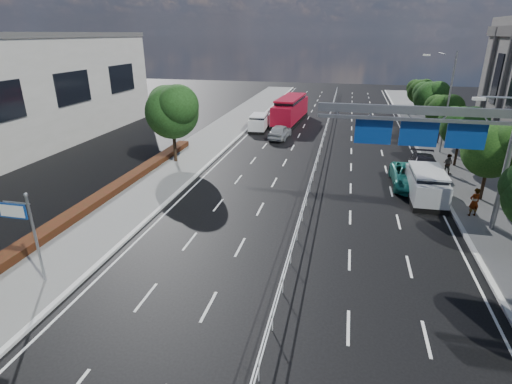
% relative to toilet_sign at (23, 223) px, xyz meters
% --- Properties ---
extents(ground, '(160.00, 160.00, 0.00)m').
position_rel_toilet_sign_xyz_m(ground, '(10.95, 0.00, -2.94)').
color(ground, black).
rests_on(ground, ground).
extents(sidewalk_near, '(5.00, 140.00, 0.14)m').
position_rel_toilet_sign_xyz_m(sidewalk_near, '(-0.55, 0.00, -2.87)').
color(sidewalk_near, slate).
rests_on(sidewalk_near, ground).
extents(kerb_near, '(0.25, 140.00, 0.15)m').
position_rel_toilet_sign_xyz_m(kerb_near, '(1.95, 0.00, -2.87)').
color(kerb_near, silver).
rests_on(kerb_near, ground).
extents(median_fence, '(0.05, 85.00, 1.02)m').
position_rel_toilet_sign_xyz_m(median_fence, '(10.95, 22.50, -2.42)').
color(median_fence, silver).
rests_on(median_fence, ground).
extents(hedge_near, '(1.00, 36.00, 0.44)m').
position_rel_toilet_sign_xyz_m(hedge_near, '(-2.35, 5.00, -2.58)').
color(hedge_near, black).
rests_on(hedge_near, sidewalk_near).
extents(toilet_sign, '(1.62, 0.18, 4.34)m').
position_rel_toilet_sign_xyz_m(toilet_sign, '(0.00, 0.00, 0.00)').
color(toilet_sign, gray).
rests_on(toilet_sign, ground).
extents(overhead_gantry, '(10.24, 0.38, 7.45)m').
position_rel_toilet_sign_xyz_m(overhead_gantry, '(17.69, 10.05, 2.66)').
color(overhead_gantry, gray).
rests_on(overhead_gantry, ground).
extents(streetlight_far, '(2.78, 2.40, 9.00)m').
position_rel_toilet_sign_xyz_m(streetlight_far, '(21.46, 26.00, 2.27)').
color(streetlight_far, gray).
rests_on(streetlight_far, ground).
extents(near_tree_back, '(4.84, 4.51, 6.69)m').
position_rel_toilet_sign_xyz_m(near_tree_back, '(-0.99, 17.97, 1.67)').
color(near_tree_back, black).
rests_on(near_tree_back, ground).
extents(far_tree_d, '(3.85, 3.59, 5.34)m').
position_rel_toilet_sign_xyz_m(far_tree_d, '(22.20, 14.48, 0.74)').
color(far_tree_d, black).
rests_on(far_tree_d, ground).
extents(far_tree_e, '(3.63, 3.38, 5.13)m').
position_rel_toilet_sign_xyz_m(far_tree_e, '(22.20, 21.98, 0.61)').
color(far_tree_e, black).
rests_on(far_tree_e, ground).
extents(far_tree_f, '(3.52, 3.28, 5.02)m').
position_rel_toilet_sign_xyz_m(far_tree_f, '(22.20, 29.48, 0.55)').
color(far_tree_f, black).
rests_on(far_tree_f, ground).
extents(far_tree_g, '(3.96, 3.69, 5.45)m').
position_rel_toilet_sign_xyz_m(far_tree_g, '(22.20, 36.98, 0.81)').
color(far_tree_g, black).
rests_on(far_tree_g, ground).
extents(far_tree_h, '(3.41, 3.18, 4.91)m').
position_rel_toilet_sign_xyz_m(far_tree_h, '(22.20, 44.48, 0.48)').
color(far_tree_h, black).
rests_on(far_tree_h, ground).
extents(white_minivan, '(2.02, 4.31, 1.84)m').
position_rel_toilet_sign_xyz_m(white_minivan, '(3.35, 31.45, -2.04)').
color(white_minivan, black).
rests_on(white_minivan, ground).
extents(red_bus, '(3.32, 10.67, 3.14)m').
position_rel_toilet_sign_xyz_m(red_bus, '(6.18, 36.75, -1.31)').
color(red_bus, black).
rests_on(red_bus, ground).
extents(near_car_silver, '(2.16, 4.57, 1.51)m').
position_rel_toilet_sign_xyz_m(near_car_silver, '(6.33, 28.25, -2.19)').
color(near_car_silver, '#97999E').
rests_on(near_car_silver, ground).
extents(near_car_dark, '(1.78, 4.39, 1.42)m').
position_rel_toilet_sign_xyz_m(near_car_dark, '(4.21, 48.42, -2.24)').
color(near_car_dark, black).
rests_on(near_car_dark, ground).
extents(silver_minivan, '(2.20, 5.05, 2.09)m').
position_rel_toilet_sign_xyz_m(silver_minivan, '(18.57, 14.00, -1.92)').
color(silver_minivan, black).
rests_on(silver_minivan, ground).
extents(parked_car_teal, '(2.62, 5.56, 1.54)m').
position_rel_toilet_sign_xyz_m(parked_car_teal, '(17.92, 16.30, -2.18)').
color(parked_car_teal, '#1B7D6E').
rests_on(parked_car_teal, ground).
extents(parked_car_dark, '(2.41, 5.39, 1.54)m').
position_rel_toilet_sign_xyz_m(parked_car_dark, '(19.25, 19.00, -2.18)').
color(parked_car_dark, black).
rests_on(parked_car_dark, ground).
extents(pedestrian_a, '(0.75, 0.62, 1.77)m').
position_rel_toilet_sign_xyz_m(pedestrian_a, '(20.91, 11.59, -1.92)').
color(pedestrian_a, gray).
rests_on(pedestrian_a, sidewalk_far).
extents(pedestrian_b, '(0.97, 0.94, 1.58)m').
position_rel_toilet_sign_xyz_m(pedestrian_b, '(21.06, 19.66, -2.01)').
color(pedestrian_b, gray).
rests_on(pedestrian_b, sidewalk_far).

